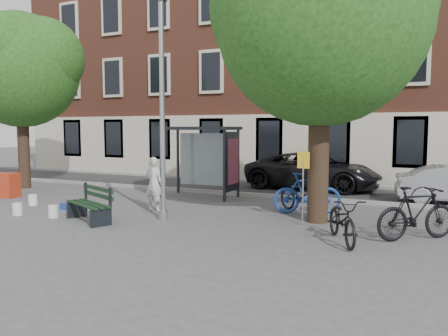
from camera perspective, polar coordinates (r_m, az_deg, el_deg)
ground at (r=12.49m, az=-7.89°, el=-6.65°), size 90.00×90.00×0.00m
road at (r=18.66m, az=3.91°, el=-2.67°), size 40.00×4.00×0.01m
curb_near at (r=16.83m, az=1.44°, el=-3.33°), size 40.00×0.25×0.12m
curb_far at (r=20.52m, az=5.94°, el=-1.81°), size 40.00×0.25×0.12m
building_row at (r=24.58m, az=9.29°, el=15.55°), size 30.00×8.00×14.00m
lamppost at (r=12.23m, az=-8.06°, el=6.22°), size 0.28×0.35×6.11m
tree_right at (r=12.31m, az=12.53°, el=19.47°), size 5.76×5.60×8.20m
tree_left at (r=20.61m, az=-25.30°, el=12.12°), size 5.18×4.86×7.40m
bus_shelter at (r=16.10m, az=-1.81°, el=2.93°), size 2.85×1.45×2.62m
painter at (r=13.68m, az=-9.16°, el=-2.06°), size 0.61×0.40×1.68m
bench at (r=12.58m, az=-17.06°, el=-4.74°), size 1.91×1.27×0.94m
bike_a at (r=13.36m, az=10.12°, el=-3.54°), size 2.09×1.82×1.09m
bike_b at (r=13.37m, az=10.83°, el=-3.24°), size 2.09×1.44×1.23m
bike_c at (r=10.19m, az=15.21°, el=-6.54°), size 1.47×2.06×1.03m
bike_d at (r=10.94m, az=23.86°, el=-5.42°), size 1.96×1.79×1.25m
car_dark at (r=18.75m, az=11.50°, el=-0.36°), size 5.68×2.82×1.55m
red_stand at (r=18.15m, az=-26.63°, el=-2.02°), size 0.97×0.72×0.90m
blue_crate at (r=14.68m, az=-19.37°, el=-4.73°), size 0.59×0.46×0.20m
bucket_a at (r=14.28m, az=-25.36°, el=-4.88°), size 0.35×0.35×0.36m
bucket_b at (r=13.50m, az=-21.40°, el=-5.30°), size 0.37×0.37×0.36m
bucket_c at (r=15.88m, az=-23.69°, el=-3.85°), size 0.33×0.33×0.36m
notice_sign at (r=11.64m, az=10.31°, el=-0.48°), size 0.34×0.09×1.95m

